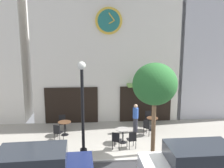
% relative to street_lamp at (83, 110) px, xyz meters
% --- Properties ---
extents(ground_plane, '(28.13, 11.82, 0.13)m').
position_rel_street_lamp_xyz_m(ground_plane, '(2.45, -1.24, -2.26)').
color(ground_plane, '#9E998E').
extents(clock_building, '(9.47, 3.33, 11.19)m').
position_rel_street_lamp_xyz_m(clock_building, '(1.48, 5.70, 3.54)').
color(clock_building, silver).
rests_on(clock_building, ground_plane).
extents(neighbor_building_right, '(6.80, 4.00, 15.45)m').
position_rel_street_lamp_xyz_m(neighbor_building_right, '(9.38, 6.66, 5.48)').
color(neighbor_building_right, '#B2B2BC').
rests_on(neighbor_building_right, ground_plane).
extents(street_lamp, '(0.36, 0.36, 4.41)m').
position_rel_street_lamp_xyz_m(street_lamp, '(0.00, 0.00, 0.00)').
color(street_lamp, black).
rests_on(street_lamp, ground_plane).
extents(street_tree, '(2.02, 1.82, 4.33)m').
position_rel_street_lamp_xyz_m(street_tree, '(3.24, -0.03, 1.10)').
color(street_tree, brown).
rests_on(street_tree, ground_plane).
extents(cafe_table_center, '(0.72, 0.72, 0.77)m').
position_rel_street_lamp_xyz_m(cafe_table_center, '(-1.14, 2.61, -1.69)').
color(cafe_table_center, black).
rests_on(cafe_table_center, ground_plane).
extents(cafe_table_near_curb, '(0.71, 0.71, 0.75)m').
position_rel_street_lamp_xyz_m(cafe_table_near_curb, '(1.99, 1.35, -1.71)').
color(cafe_table_near_curb, black).
rests_on(cafe_table_near_curb, ground_plane).
extents(cafe_table_near_door, '(0.67, 0.67, 0.77)m').
position_rel_street_lamp_xyz_m(cafe_table_near_door, '(3.91, 2.95, -1.71)').
color(cafe_table_near_door, black).
rests_on(cafe_table_near_door, ground_plane).
extents(cafe_chair_facing_street, '(0.57, 0.57, 0.90)m').
position_rel_street_lamp_xyz_m(cafe_chair_facing_street, '(3.46, 2.20, -1.71)').
color(cafe_chair_facing_street, black).
rests_on(cafe_chair_facing_street, ground_plane).
extents(cafe_chair_curbside, '(0.47, 0.47, 0.90)m').
position_rel_street_lamp_xyz_m(cafe_chair_curbside, '(2.35, 0.61, -1.71)').
color(cafe_chair_curbside, black).
rests_on(cafe_chair_curbside, ground_plane).
extents(cafe_chair_mid_row, '(0.46, 0.46, 0.90)m').
position_rel_street_lamp_xyz_m(cafe_chair_mid_row, '(-1.35, 3.39, -1.71)').
color(cafe_chair_mid_row, black).
rests_on(cafe_chair_mid_row, ground_plane).
extents(cafe_chair_near_lamp, '(0.53, 0.53, 0.90)m').
position_rel_street_lamp_xyz_m(cafe_chair_near_lamp, '(1.58, 0.59, -1.71)').
color(cafe_chair_near_lamp, black).
rests_on(cafe_chair_near_lamp, ground_plane).
extents(cafe_chair_left_end, '(0.47, 0.47, 0.90)m').
position_rel_street_lamp_xyz_m(cafe_chair_left_end, '(3.88, 3.80, -1.71)').
color(cafe_chair_left_end, black).
rests_on(cafe_chair_left_end, ground_plane).
extents(cafe_chair_facing_wall, '(0.54, 0.54, 0.90)m').
position_rel_street_lamp_xyz_m(cafe_chair_facing_wall, '(-1.41, 1.84, -1.71)').
color(cafe_chair_facing_wall, black).
rests_on(cafe_chair_facing_wall, ground_plane).
extents(pedestrian_blue, '(0.44, 0.44, 1.67)m').
position_rel_street_lamp_xyz_m(pedestrian_blue, '(2.88, 2.73, -1.38)').
color(pedestrian_blue, '#2D2D38').
rests_on(pedestrian_blue, ground_plane).
extents(parked_car_white, '(4.34, 2.10, 1.55)m').
position_rel_street_lamp_xyz_m(parked_car_white, '(4.37, -2.60, -1.48)').
color(parked_car_white, white).
rests_on(parked_car_white, ground_plane).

